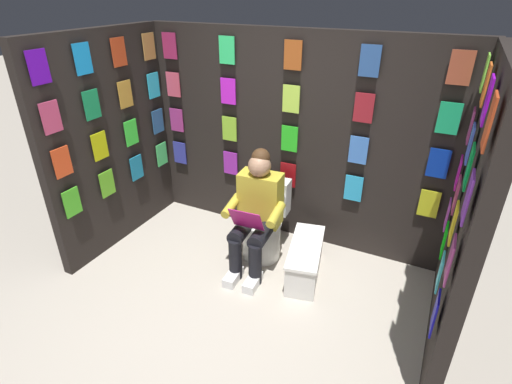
# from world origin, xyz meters

# --- Properties ---
(ground_plane) EXTENTS (30.00, 30.00, 0.00)m
(ground_plane) POSITION_xyz_m (0.00, 0.00, 0.00)
(ground_plane) COLOR #B2A899
(display_wall_back) EXTENTS (3.25, 0.14, 2.15)m
(display_wall_back) POSITION_xyz_m (0.00, -1.67, 1.08)
(display_wall_back) COLOR black
(display_wall_back) RESTS_ON ground
(display_wall_left) EXTENTS (0.14, 1.62, 2.15)m
(display_wall_left) POSITION_xyz_m (-1.62, -0.81, 1.08)
(display_wall_left) COLOR black
(display_wall_left) RESTS_ON ground
(display_wall_right) EXTENTS (0.14, 1.62, 2.15)m
(display_wall_right) POSITION_xyz_m (1.62, -0.81, 1.08)
(display_wall_right) COLOR black
(display_wall_right) RESTS_ON ground
(toilet) EXTENTS (0.42, 0.57, 0.77)m
(toilet) POSITION_xyz_m (0.07, -1.18, 0.33)
(toilet) COLOR white
(toilet) RESTS_ON ground
(person_reading) EXTENTS (0.55, 0.70, 1.19)m
(person_reading) POSITION_xyz_m (0.06, -0.95, 0.60)
(person_reading) COLOR gold
(person_reading) RESTS_ON ground
(comic_longbox_near) EXTENTS (0.44, 0.80, 0.34)m
(comic_longbox_near) POSITION_xyz_m (-0.43, -1.01, 0.17)
(comic_longbox_near) COLOR white
(comic_longbox_near) RESTS_ON ground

